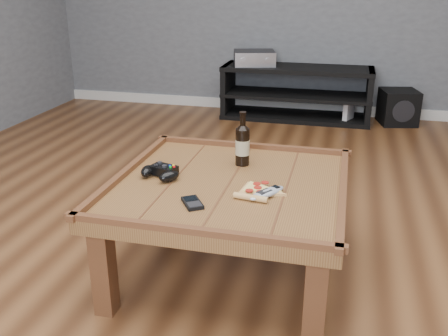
% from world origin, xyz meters
% --- Properties ---
extents(ground, '(6.00, 6.00, 0.00)m').
position_xyz_m(ground, '(0.00, 0.00, 0.00)').
color(ground, '#452613').
rests_on(ground, ground).
extents(baseboard, '(5.00, 0.02, 0.10)m').
position_xyz_m(baseboard, '(0.00, 2.99, 0.05)').
color(baseboard, silver).
rests_on(baseboard, ground).
extents(coffee_table, '(1.03, 1.03, 0.48)m').
position_xyz_m(coffee_table, '(0.00, 0.00, 0.39)').
color(coffee_table, '#583519').
rests_on(coffee_table, ground).
extents(media_console, '(1.40, 0.45, 0.50)m').
position_xyz_m(media_console, '(0.00, 2.75, 0.25)').
color(media_console, black).
rests_on(media_console, ground).
extents(beer_bottle, '(0.07, 0.07, 0.26)m').
position_xyz_m(beer_bottle, '(0.01, 0.23, 0.55)').
color(beer_bottle, black).
rests_on(beer_bottle, coffee_table).
extents(game_controller, '(0.20, 0.17, 0.06)m').
position_xyz_m(game_controller, '(-0.32, -0.02, 0.48)').
color(game_controller, black).
rests_on(game_controller, coffee_table).
extents(pizza_slice, '(0.19, 0.27, 0.03)m').
position_xyz_m(pizza_slice, '(0.14, -0.08, 0.46)').
color(pizza_slice, tan).
rests_on(pizza_slice, coffee_table).
extents(smartphone, '(0.12, 0.13, 0.02)m').
position_xyz_m(smartphone, '(-0.09, -0.26, 0.46)').
color(smartphone, black).
rests_on(smartphone, coffee_table).
extents(remote_control, '(0.16, 0.19, 0.03)m').
position_xyz_m(remote_control, '(0.18, -0.10, 0.46)').
color(remote_control, '#9DA1AA').
rests_on(remote_control, coffee_table).
extents(av_receiver, '(0.45, 0.40, 0.13)m').
position_xyz_m(av_receiver, '(-0.41, 2.75, 0.57)').
color(av_receiver, black).
rests_on(av_receiver, media_console).
extents(subwoofer, '(0.38, 0.38, 0.32)m').
position_xyz_m(subwoofer, '(0.94, 2.80, 0.16)').
color(subwoofer, black).
rests_on(subwoofer, ground).
extents(game_console, '(0.16, 0.20, 0.22)m').
position_xyz_m(game_console, '(0.50, 2.69, 0.10)').
color(game_console, gray).
rests_on(game_console, ground).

